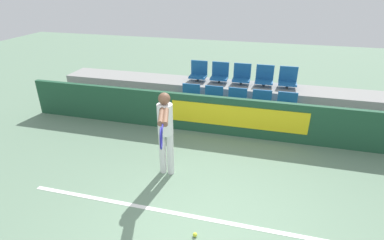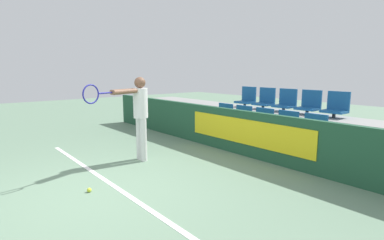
{
  "view_description": "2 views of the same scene",
  "coord_description": "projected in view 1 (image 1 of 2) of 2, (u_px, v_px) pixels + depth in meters",
  "views": [
    {
      "loc": [
        0.67,
        -3.21,
        3.46
      ],
      "look_at": [
        -0.69,
        2.02,
        0.88
      ],
      "focal_mm": 28.0,
      "sensor_mm": 36.0,
      "label": 1
    },
    {
      "loc": [
        4.1,
        -1.57,
        1.78
      ],
      "look_at": [
        -0.51,
        2.26,
        0.79
      ],
      "focal_mm": 28.0,
      "sensor_mm": 36.0,
      "label": 2
    }
  ],
  "objects": [
    {
      "name": "stadium_chair_6",
      "position": [
        220.0,
        74.0,
        8.32
      ],
      "size": [
        0.47,
        0.37,
        0.55
      ],
      "color": "#333333",
      "rests_on": "bleacher_tier_middle"
    },
    {
      "name": "barrier_wall",
      "position": [
        233.0,
        117.0,
        7.07
      ],
      "size": [
        10.72,
        0.14,
        0.95
      ],
      "color": "#1E4C33",
      "rests_on": "ground"
    },
    {
      "name": "bleacher_tier_middle",
      "position": [
        240.0,
        99.0,
        8.35
      ],
      "size": [
        10.32,
        0.9,
        0.8
      ],
      "color": "gray",
      "rests_on": "ground"
    },
    {
      "name": "stadium_chair_4",
      "position": [
        287.0,
        106.0,
        7.29
      ],
      "size": [
        0.47,
        0.37,
        0.55
      ],
      "color": "#333333",
      "rests_on": "bleacher_tier_front"
    },
    {
      "name": "stadium_chair_5",
      "position": [
        199.0,
        72.0,
        8.46
      ],
      "size": [
        0.47,
        0.37,
        0.55
      ],
      "color": "#333333",
      "rests_on": "bleacher_tier_middle"
    },
    {
      "name": "stadium_chair_7",
      "position": [
        242.0,
        76.0,
        8.18
      ],
      "size": [
        0.47,
        0.37,
        0.55
      ],
      "color": "#333333",
      "rests_on": "bleacher_tier_middle"
    },
    {
      "name": "stadium_chair_3",
      "position": [
        261.0,
        103.0,
        7.43
      ],
      "size": [
        0.47,
        0.37,
        0.55
      ],
      "color": "#333333",
      "rests_on": "bleacher_tier_front"
    },
    {
      "name": "stadium_chair_2",
      "position": [
        237.0,
        101.0,
        7.57
      ],
      "size": [
        0.47,
        0.37,
        0.55
      ],
      "color": "#333333",
      "rests_on": "bleacher_tier_front"
    },
    {
      "name": "stadium_chair_8",
      "position": [
        264.0,
        77.0,
        8.05
      ],
      "size": [
        0.47,
        0.37,
        0.55
      ],
      "color": "#333333",
      "rests_on": "bleacher_tier_middle"
    },
    {
      "name": "stadium_chair_0",
      "position": [
        190.0,
        97.0,
        7.85
      ],
      "size": [
        0.47,
        0.37,
        0.55
      ],
      "color": "#333333",
      "rests_on": "bleacher_tier_front"
    },
    {
      "name": "stadium_chair_9",
      "position": [
        288.0,
        79.0,
        7.91
      ],
      "size": [
        0.47,
        0.37,
        0.55
      ],
      "color": "#333333",
      "rests_on": "bleacher_tier_middle"
    },
    {
      "name": "ground_plane",
      "position": [
        203.0,
        235.0,
        4.45
      ],
      "size": [
        30.0,
        30.0,
        0.0
      ],
      "primitive_type": "plane",
      "color": "slate"
    },
    {
      "name": "tennis_ball",
      "position": [
        195.0,
        235.0,
        4.41
      ],
      "size": [
        0.07,
        0.07,
        0.07
      ],
      "color": "#CCDB33",
      "rests_on": "ground"
    },
    {
      "name": "stadium_chair_1",
      "position": [
        213.0,
        99.0,
        7.71
      ],
      "size": [
        0.47,
        0.37,
        0.55
      ],
      "color": "#333333",
      "rests_on": "bleacher_tier_front"
    },
    {
      "name": "court_baseline",
      "position": [
        207.0,
        219.0,
        4.73
      ],
      "size": [
        6.3,
        0.08,
        0.01
      ],
      "color": "white",
      "rests_on": "ground"
    },
    {
      "name": "tennis_player",
      "position": [
        165.0,
        128.0,
        5.38
      ],
      "size": [
        0.54,
        1.4,
        1.66
      ],
      "rotation": [
        0.0,
        0.0,
        0.29
      ],
      "color": "silver",
      "rests_on": "ground"
    },
    {
      "name": "bleacher_tier_front",
      "position": [
        235.0,
        118.0,
        7.65
      ],
      "size": [
        10.32,
        0.9,
        0.4
      ],
      "color": "gray",
      "rests_on": "ground"
    }
  ]
}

